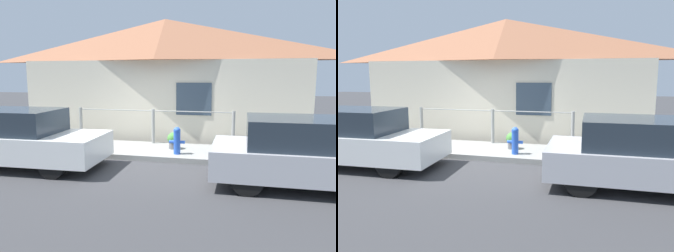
% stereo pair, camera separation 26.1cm
% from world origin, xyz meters
% --- Properties ---
extents(ground_plane, '(60.00, 60.00, 0.00)m').
position_xyz_m(ground_plane, '(0.00, 0.00, 0.00)').
color(ground_plane, '#38383A').
extents(sidewalk, '(24.00, 1.82, 0.14)m').
position_xyz_m(sidewalk, '(0.00, 0.91, 0.07)').
color(sidewalk, gray).
rests_on(sidewalk, ground_plane).
extents(house, '(9.71, 2.23, 4.08)m').
position_xyz_m(house, '(0.00, 3.20, 3.19)').
color(house, beige).
rests_on(house, ground_plane).
extents(fence, '(4.90, 0.10, 1.04)m').
position_xyz_m(fence, '(0.00, 1.67, 0.72)').
color(fence, '#999993').
rests_on(fence, sidewalk).
extents(car_left, '(4.28, 1.79, 1.40)m').
position_xyz_m(car_left, '(-2.67, -1.11, 0.69)').
color(car_left, white).
rests_on(car_left, ground_plane).
extents(car_right, '(3.73, 1.80, 1.37)m').
position_xyz_m(car_right, '(3.87, -1.11, 0.68)').
color(car_right, '#B7B7BC').
rests_on(car_right, ground_plane).
extents(fire_hydrant, '(0.42, 0.19, 0.72)m').
position_xyz_m(fire_hydrant, '(0.99, 0.42, 0.52)').
color(fire_hydrant, blue).
rests_on(fire_hydrant, sidewalk).
extents(potted_plant_near_hydrant, '(0.34, 0.34, 0.47)m').
position_xyz_m(potted_plant_near_hydrant, '(0.76, 1.02, 0.40)').
color(potted_plant_near_hydrant, slate).
rests_on(potted_plant_near_hydrant, sidewalk).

